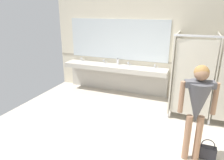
# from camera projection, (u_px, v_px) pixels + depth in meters

# --- Properties ---
(ground_plane) EXTENTS (6.19, 6.01, 0.10)m
(ground_plane) POSITION_uv_depth(u_px,v_px,m) (119.00, 145.00, 4.17)
(ground_plane) COLOR #B2A899
(wall_back) EXTENTS (6.19, 0.12, 2.99)m
(wall_back) POSITION_uv_depth(u_px,v_px,m) (152.00, 46.00, 6.11)
(wall_back) COLOR beige
(wall_back) RESTS_ON ground_plane
(wall_back_tile_band) EXTENTS (6.19, 0.01, 0.06)m
(wall_back_tile_band) POSITION_uv_depth(u_px,v_px,m) (151.00, 61.00, 6.20)
(wall_back_tile_band) COLOR #9E937F
(wall_back_tile_band) RESTS_ON wall_back
(vanity_counter) EXTENTS (3.22, 0.52, 1.00)m
(vanity_counter) POSITION_uv_depth(u_px,v_px,m) (115.00, 72.00, 6.53)
(vanity_counter) COLOR #B2ADA3
(vanity_counter) RESTS_ON ground_plane
(mirror_panel) EXTENTS (3.12, 0.02, 1.20)m
(mirror_panel) POSITION_uv_depth(u_px,v_px,m) (117.00, 39.00, 6.38)
(mirror_panel) COLOR silver
(mirror_panel) RESTS_ON wall_back
(bathroom_stalls) EXTENTS (1.89, 1.35, 2.00)m
(bathroom_stalls) POSITION_uv_depth(u_px,v_px,m) (214.00, 76.00, 4.85)
(bathroom_stalls) COLOR #B2AD9E
(bathroom_stalls) RESTS_ON ground_plane
(person_standing) EXTENTS (0.58, 0.48, 1.70)m
(person_standing) POSITION_uv_depth(u_px,v_px,m) (197.00, 102.00, 3.38)
(person_standing) COLOR #8C664C
(person_standing) RESTS_ON ground_plane
(handbag) EXTENTS (0.30, 0.13, 0.38)m
(handbag) POSITION_uv_depth(u_px,v_px,m) (207.00, 152.00, 3.69)
(handbag) COLOR black
(handbag) RESTS_ON ground_plane
(soap_dispenser) EXTENTS (0.07, 0.07, 0.20)m
(soap_dispenser) POSITION_uv_depth(u_px,v_px,m) (118.00, 62.00, 6.47)
(soap_dispenser) COLOR white
(soap_dispenser) RESTS_ON vanity_counter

